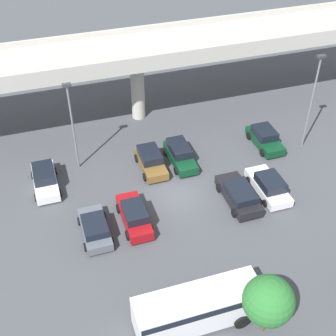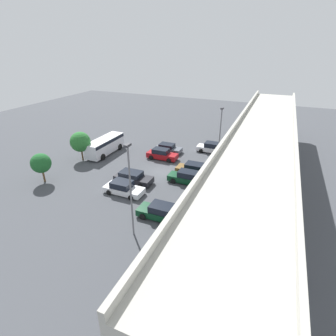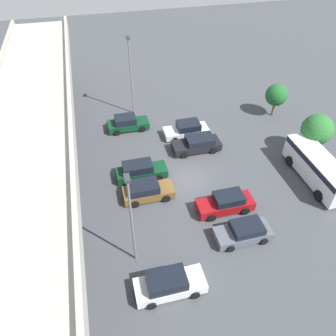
{
  "view_description": "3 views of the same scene",
  "coord_description": "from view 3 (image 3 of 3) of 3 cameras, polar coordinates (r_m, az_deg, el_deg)",
  "views": [
    {
      "loc": [
        -9.47,
        -26.39,
        25.29
      ],
      "look_at": [
        -0.08,
        2.57,
        0.81
      ],
      "focal_mm": 50.0,
      "sensor_mm": 36.0,
      "label": 1
    },
    {
      "loc": [
        29.67,
        13.51,
        16.16
      ],
      "look_at": [
        0.94,
        1.24,
        1.3
      ],
      "focal_mm": 28.0,
      "sensor_mm": 36.0,
      "label": 2
    },
    {
      "loc": [
        -20.93,
        7.18,
        20.64
      ],
      "look_at": [
        -0.55,
        2.03,
        2.39
      ],
      "focal_mm": 35.0,
      "sensor_mm": 36.0,
      "label": 3
    }
  ],
  "objects": [
    {
      "name": "ground_plane",
      "position": [
        30.26,
        3.48,
        -2.13
      ],
      "size": [
        107.84,
        107.84,
        0.0
      ],
      "primitive_type": "plane",
      "color": "#424449"
    },
    {
      "name": "highway_overpass",
      "position": [
        25.69,
        -23.13,
        4.27
      ],
      "size": [
        51.63,
        6.65,
        7.95
      ],
      "color": "#ADAAA0",
      "rests_on": "ground_plane"
    },
    {
      "name": "parked_car_0",
      "position": [
        22.83,
        0.18,
        -19.54
      ],
      "size": [
        2.09,
        4.72,
        1.64
      ],
      "rotation": [
        0.0,
        0.0,
        -1.57
      ],
      "color": "silver",
      "rests_on": "ground_plane"
    },
    {
      "name": "parked_car_1",
      "position": [
        25.99,
        13.08,
        -10.76
      ],
      "size": [
        2.11,
        4.34,
        1.4
      ],
      "rotation": [
        0.0,
        0.0,
        1.57
      ],
      "color": "#515660",
      "rests_on": "ground_plane"
    },
    {
      "name": "parked_car_2",
      "position": [
        27.54,
        10.05,
        -6.02
      ],
      "size": [
        1.99,
        4.74,
        1.67
      ],
      "rotation": [
        0.0,
        0.0,
        1.57
      ],
      "color": "maroon",
      "rests_on": "ground_plane"
    },
    {
      "name": "parked_car_3",
      "position": [
        28.21,
        -3.68,
        -3.95
      ],
      "size": [
        2.1,
        4.35,
        1.59
      ],
      "rotation": [
        0.0,
        0.0,
        -1.57
      ],
      "color": "brown",
      "rests_on": "ground_plane"
    },
    {
      "name": "parked_car_4",
      "position": [
        30.12,
        -4.82,
        -0.47
      ],
      "size": [
        1.97,
        4.64,
        1.63
      ],
      "rotation": [
        0.0,
        0.0,
        -1.57
      ],
      "color": "#0C381E",
      "rests_on": "ground_plane"
    },
    {
      "name": "parked_car_5",
      "position": [
        33.41,
        5.09,
        4.23
      ],
      "size": [
        2.25,
        4.88,
        1.51
      ],
      "rotation": [
        0.0,
        0.0,
        1.57
      ],
      "color": "black",
      "rests_on": "ground_plane"
    },
    {
      "name": "parked_car_6",
      "position": [
        35.47,
        3.29,
        6.72
      ],
      "size": [
        2.2,
        4.79,
        1.56
      ],
      "rotation": [
        0.0,
        0.0,
        1.57
      ],
      "color": "silver",
      "rests_on": "ground_plane"
    },
    {
      "name": "parked_car_7",
      "position": [
        36.65,
        -7.09,
        7.75
      ],
      "size": [
        2.13,
        4.45,
        1.59
      ],
      "rotation": [
        0.0,
        0.0,
        -1.57
      ],
      "color": "#0C381E",
      "rests_on": "ground_plane"
    },
    {
      "name": "shuttle_bus",
      "position": [
        32.24,
        24.66,
        0.22
      ],
      "size": [
        7.72,
        2.59,
        2.54
      ],
      "rotation": [
        0.0,
        0.0,
        3.14
      ],
      "color": "silver",
      "rests_on": "ground_plane"
    },
    {
      "name": "lamp_post_near_aisle",
      "position": [
        21.14,
        -6.44,
        -8.24
      ],
      "size": [
        0.7,
        0.35,
        8.07
      ],
      "color": "slate",
      "rests_on": "ground_plane"
    },
    {
      "name": "lamp_post_mid_lot",
      "position": [
        37.47,
        -6.53,
        16.34
      ],
      "size": [
        0.7,
        0.35,
        8.95
      ],
      "color": "slate",
      "rests_on": "ground_plane"
    },
    {
      "name": "tree_front_left",
      "position": [
        34.6,
        24.54,
        6.11
      ],
      "size": [
        3.02,
        3.02,
        4.42
      ],
      "color": "brown",
      "rests_on": "ground_plane"
    },
    {
      "name": "tree_front_right",
      "position": [
        39.9,
        18.36,
        11.97
      ],
      "size": [
        2.5,
        2.5,
        3.86
      ],
      "color": "brown",
      "rests_on": "ground_plane"
    }
  ]
}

